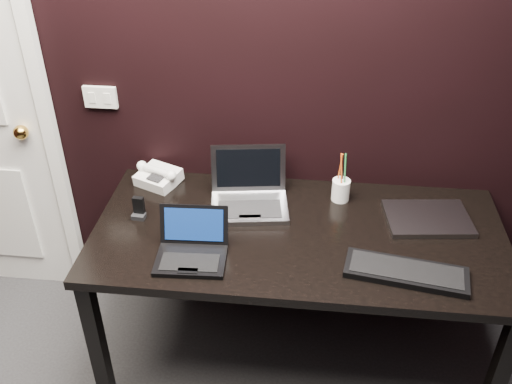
# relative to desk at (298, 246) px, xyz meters

# --- Properties ---
(wall_back) EXTENTS (4.00, 0.00, 4.00)m
(wall_back) POSITION_rel_desk_xyz_m (-0.30, 0.40, 0.64)
(wall_back) COLOR black
(wall_back) RESTS_ON ground
(wall_switch) EXTENTS (0.15, 0.02, 0.10)m
(wall_switch) POSITION_rel_desk_xyz_m (-0.92, 0.39, 0.46)
(wall_switch) COLOR silver
(wall_switch) RESTS_ON wall_back
(desk) EXTENTS (1.70, 0.80, 0.74)m
(desk) POSITION_rel_desk_xyz_m (0.00, 0.00, 0.00)
(desk) COLOR black
(desk) RESTS_ON ground
(netbook) EXTENTS (0.28, 0.25, 0.17)m
(netbook) POSITION_rel_desk_xyz_m (-0.40, -0.21, 0.11)
(netbook) COLOR black
(netbook) RESTS_ON desk
(silver_laptop) EXTENTS (0.37, 0.34, 0.23)m
(silver_laptop) POSITION_rel_desk_xyz_m (-0.23, 0.17, 0.12)
(silver_laptop) COLOR #A1A2A7
(silver_laptop) RESTS_ON desk
(ext_keyboard) EXTENTS (0.47, 0.22, 0.03)m
(ext_keyboard) POSITION_rel_desk_xyz_m (0.41, -0.22, 0.09)
(ext_keyboard) COLOR black
(ext_keyboard) RESTS_ON desk
(closed_laptop) EXTENTS (0.37, 0.29, 0.02)m
(closed_laptop) POSITION_rel_desk_xyz_m (0.54, 0.13, 0.09)
(closed_laptop) COLOR gray
(closed_laptop) RESTS_ON desk
(desk_phone) EXTENTS (0.23, 0.22, 0.11)m
(desk_phone) POSITION_rel_desk_xyz_m (-0.67, 0.29, 0.12)
(desk_phone) COLOR white
(desk_phone) RESTS_ON desk
(mobile_phone) EXTENTS (0.06, 0.05, 0.10)m
(mobile_phone) POSITION_rel_desk_xyz_m (-0.68, 0.03, 0.11)
(mobile_phone) COLOR black
(mobile_phone) RESTS_ON desk
(pen_cup) EXTENTS (0.08, 0.08, 0.23)m
(pen_cup) POSITION_rel_desk_xyz_m (0.17, 0.25, 0.13)
(pen_cup) COLOR white
(pen_cup) RESTS_ON desk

